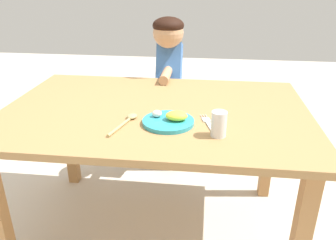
# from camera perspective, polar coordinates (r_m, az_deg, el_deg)

# --- Properties ---
(ground_plane) EXTENTS (8.00, 8.00, 0.00)m
(ground_plane) POSITION_cam_1_polar(r_m,az_deg,el_deg) (1.96, -1.85, -17.76)
(ground_plane) COLOR beige
(dining_table) EXTENTS (1.42, 0.96, 0.71)m
(dining_table) POSITION_cam_1_polar(r_m,az_deg,el_deg) (1.61, -2.14, -0.90)
(dining_table) COLOR #A17747
(dining_table) RESTS_ON ground_plane
(plate) EXTENTS (0.22, 0.22, 0.06)m
(plate) POSITION_cam_1_polar(r_m,az_deg,el_deg) (1.41, 0.22, 0.00)
(plate) COLOR teal
(plate) RESTS_ON dining_table
(fork) EXTENTS (0.08, 0.22, 0.01)m
(fork) POSITION_cam_1_polar(r_m,az_deg,el_deg) (1.40, 7.03, -0.87)
(fork) COLOR silver
(fork) RESTS_ON dining_table
(spoon) EXTENTS (0.09, 0.22, 0.02)m
(spoon) POSITION_cam_1_polar(r_m,az_deg,el_deg) (1.43, -6.93, -0.05)
(spoon) COLOR tan
(spoon) RESTS_ON dining_table
(drinking_cup) EXTENTS (0.06, 0.06, 0.10)m
(drinking_cup) POSITION_cam_1_polar(r_m,az_deg,el_deg) (1.30, 8.61, -0.67)
(drinking_cup) COLOR silver
(drinking_cup) RESTS_ON dining_table
(person) EXTENTS (0.19, 0.41, 1.06)m
(person) POSITION_cam_1_polar(r_m,az_deg,el_deg) (2.19, 0.22, 5.43)
(person) COLOR #3E5057
(person) RESTS_ON ground_plane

